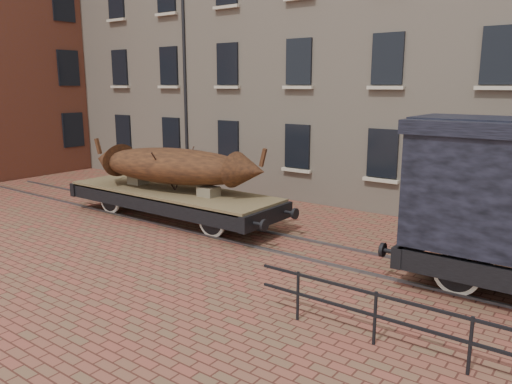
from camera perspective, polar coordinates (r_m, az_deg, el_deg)
The scene contains 5 objects.
ground at distance 14.67m, azimuth 2.64°, elevation -5.90°, with size 90.00×90.00×0.00m, color brown.
warehouse_cream at distance 22.24m, azimuth 25.20°, elevation 17.39°, with size 40.00×10.19×14.00m.
rail_track at distance 14.66m, azimuth 2.65°, elevation -5.78°, with size 30.00×1.52×0.06m.
flatcar_wagon at distance 17.21m, azimuth -9.61°, elevation -0.42°, with size 8.99×2.44×1.36m.
iron_boat at distance 16.90m, azimuth -9.34°, elevation 2.97°, with size 6.76×2.92×1.62m.
Camera 1 is at (7.76, -11.59, 4.53)m, focal length 35.00 mm.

